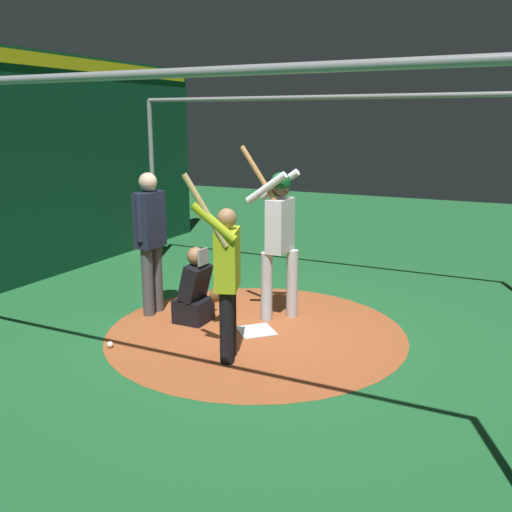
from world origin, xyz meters
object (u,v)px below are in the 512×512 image
(bat_rack, at_px, (142,225))
(batter, at_px, (279,230))
(umpire, at_px, (150,235))
(home_plate, at_px, (256,331))
(visitor, at_px, (227,274))
(catcher, at_px, (196,293))
(baseball_0, at_px, (110,344))

(bat_rack, bearing_deg, batter, -31.17)
(umpire, relative_size, bat_rack, 1.77)
(batter, distance_m, bat_rack, 4.71)
(home_plate, height_order, bat_rack, bat_rack)
(visitor, height_order, bat_rack, visitor)
(batter, bearing_deg, catcher, -146.69)
(home_plate, bearing_deg, catcher, -178.49)
(home_plate, distance_m, umpire, 1.86)
(catcher, relative_size, baseball_0, 13.26)
(umpire, xyz_separation_m, baseball_0, (0.27, -1.20, -1.02))
(visitor, distance_m, baseball_0, 1.65)
(batter, xyz_separation_m, umpire, (-1.58, -0.53, -0.10))
(home_plate, distance_m, visitor, 1.27)
(catcher, bearing_deg, home_plate, 1.51)
(baseball_0, bearing_deg, home_plate, 42.88)
(home_plate, bearing_deg, baseball_0, -137.12)
(visitor, distance_m, bat_rack, 5.56)
(umpire, bearing_deg, baseball_0, -77.32)
(bat_rack, bearing_deg, home_plate, -37.03)
(batter, xyz_separation_m, catcher, (-0.88, -0.58, -0.78))
(batter, bearing_deg, baseball_0, -127.20)
(catcher, xyz_separation_m, bat_rack, (-3.11, 2.99, 0.11))
(home_plate, height_order, visitor, visitor)
(visitor, xyz_separation_m, baseball_0, (-1.34, -0.32, -0.91))
(umpire, distance_m, visitor, 1.83)
(catcher, distance_m, umpire, 0.97)
(home_plate, bearing_deg, batter, 84.84)
(batter, bearing_deg, umpire, -161.34)
(catcher, bearing_deg, bat_rack, 136.07)
(umpire, height_order, visitor, visitor)
(home_plate, height_order, batter, batter)
(visitor, bearing_deg, bat_rack, 116.38)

